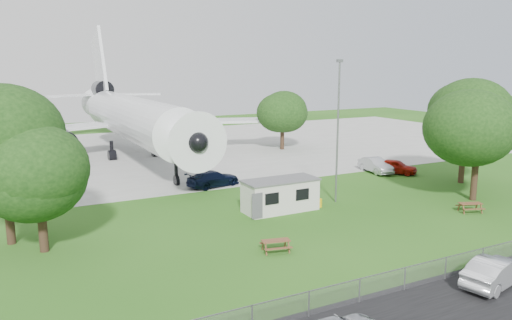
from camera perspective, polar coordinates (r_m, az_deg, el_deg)
name	(u,v)px	position (r m, az deg, el deg)	size (l,w,h in m)	color
ground	(293,239)	(34.54, 4.21, -8.95)	(160.00, 160.00, 0.00)	#3B7222
concrete_apron	(144,153)	(68.79, -12.71, 0.79)	(120.00, 46.00, 0.03)	#B7B7B2
airliner	(131,116)	(65.54, -14.10, 4.88)	(46.36, 47.73, 17.69)	white
site_cabin	(280,195)	(40.49, 2.81, -4.01)	(6.76, 2.74, 2.62)	beige
picnic_west	(276,251)	(32.25, 2.27, -10.40)	(1.80, 1.50, 0.76)	brown
picnic_east	(470,212)	(43.93, 23.24, -5.49)	(1.80, 1.50, 0.76)	brown
fence	(390,294)	(27.57, 15.02, -14.61)	(58.00, 0.04, 1.30)	gray
lamp_mast	(338,133)	(42.66, 9.31, 3.04)	(0.16, 0.16, 12.00)	slate
tree_west_big	(2,139)	(35.71, -27.05, 2.13)	(7.71, 7.71, 10.88)	#382619
tree_west_small	(38,174)	(33.61, -23.63, -1.50)	(6.95, 6.95, 8.51)	#382619
tree_east_front	(479,127)	(46.77, 24.10, 3.44)	(8.07, 8.07, 10.47)	#382619
tree_east_back	(466,115)	(53.30, 22.87, 4.75)	(8.47, 8.47, 11.07)	#382619
tree_far_apron	(282,113)	(69.42, 3.04, 5.35)	(6.52, 6.52, 8.36)	#382619
car_centre_sedan	(495,272)	(30.16, 25.68, -11.44)	(1.67, 4.80, 1.58)	silver
car_ne_hatch	(396,167)	(56.37, 15.66, -0.74)	(1.83, 4.55, 1.55)	maroon
car_ne_sedan	(376,165)	(56.35, 13.51, -0.61)	(1.70, 4.87, 1.61)	#A7AAAE
car_apron_van	(213,179)	(48.63, -4.91, -2.16)	(2.20, 5.42, 1.57)	black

